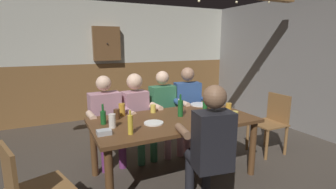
# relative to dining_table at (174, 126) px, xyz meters

# --- Properties ---
(ground_plane) EXTENTS (6.84, 6.84, 0.00)m
(ground_plane) POSITION_rel_dining_table_xyz_m (0.00, 0.05, -0.65)
(ground_plane) COLOR #423A33
(back_wall_upper) EXTENTS (5.70, 0.12, 1.28)m
(back_wall_upper) POSITION_rel_dining_table_xyz_m (0.00, 2.93, 1.19)
(back_wall_upper) COLOR beige
(back_wall_wainscot) EXTENTS (5.70, 0.12, 1.19)m
(back_wall_wainscot) POSITION_rel_dining_table_xyz_m (0.00, 2.93, -0.05)
(back_wall_wainscot) COLOR brown
(back_wall_wainscot) RESTS_ON ground_plane
(side_wall_concrete) EXTENTS (0.12, 5.64, 2.47)m
(side_wall_concrete) POSITION_rel_dining_table_xyz_m (2.91, 0.05, 0.59)
(side_wall_concrete) COLOR gray
(side_wall_concrete) RESTS_ON ground_plane
(dining_table) EXTENTS (1.93, 0.99, 0.73)m
(dining_table) POSITION_rel_dining_table_xyz_m (0.00, 0.00, 0.00)
(dining_table) COLOR brown
(dining_table) RESTS_ON ground_plane
(person_0) EXTENTS (0.57, 0.53, 1.20)m
(person_0) POSITION_rel_dining_table_xyz_m (-0.65, 0.73, 0.02)
(person_0) COLOR #B78493
(person_0) RESTS_ON ground_plane
(person_1) EXTENTS (0.52, 0.56, 1.20)m
(person_1) POSITION_rel_dining_table_xyz_m (-0.21, 0.72, 0.02)
(person_1) COLOR #B78493
(person_1) RESTS_ON ground_plane
(person_2) EXTENTS (0.53, 0.52, 1.22)m
(person_2) POSITION_rel_dining_table_xyz_m (0.22, 0.71, 0.02)
(person_2) COLOR #33724C
(person_2) RESTS_ON ground_plane
(person_3) EXTENTS (0.59, 0.57, 1.25)m
(person_3) POSITION_rel_dining_table_xyz_m (0.64, 0.73, 0.04)
(person_3) COLOR #2D4C84
(person_3) RESTS_ON ground_plane
(person_4) EXTENTS (0.53, 0.58, 1.26)m
(person_4) POSITION_rel_dining_table_xyz_m (0.01, -0.73, 0.05)
(person_4) COLOR black
(person_4) RESTS_ON ground_plane
(chair_empty_near_right) EXTENTS (0.44, 0.44, 0.88)m
(chair_empty_near_right) POSITION_rel_dining_table_xyz_m (1.64, -0.02, -0.17)
(chair_empty_near_right) COLOR brown
(chair_empty_near_right) RESTS_ON ground_plane
(condiment_caddy) EXTENTS (0.14, 0.10, 0.05)m
(condiment_caddy) POSITION_rel_dining_table_xyz_m (-0.87, -0.18, 0.11)
(condiment_caddy) COLOR #B2B7BC
(condiment_caddy) RESTS_ON dining_table
(plate_0) EXTENTS (0.27, 0.27, 0.01)m
(plate_0) POSITION_rel_dining_table_xyz_m (0.65, 0.43, 0.10)
(plate_0) COLOR white
(plate_0) RESTS_ON dining_table
(plate_1) EXTENTS (0.22, 0.22, 0.01)m
(plate_1) POSITION_rel_dining_table_xyz_m (-0.29, -0.07, 0.10)
(plate_1) COLOR white
(plate_1) RESTS_ON dining_table
(bottle_0) EXTENTS (0.07, 0.07, 0.28)m
(bottle_0) POSITION_rel_dining_table_xyz_m (0.12, 0.04, 0.20)
(bottle_0) COLOR #195923
(bottle_0) RESTS_ON dining_table
(bottle_1) EXTENTS (0.06, 0.06, 0.26)m
(bottle_1) POSITION_rel_dining_table_xyz_m (0.55, 0.15, 0.20)
(bottle_1) COLOR #195923
(bottle_1) RESTS_ON dining_table
(bottle_2) EXTENTS (0.05, 0.05, 0.25)m
(bottle_2) POSITION_rel_dining_table_xyz_m (-0.63, -0.28, 0.19)
(bottle_2) COLOR gold
(bottle_2) RESTS_ON dining_table
(bottle_3) EXTENTS (0.06, 0.06, 0.23)m
(bottle_3) POSITION_rel_dining_table_xyz_m (-0.80, 0.15, 0.17)
(bottle_3) COLOR #195923
(bottle_3) RESTS_ON dining_table
(pint_glass_0) EXTENTS (0.08, 0.08, 0.12)m
(pint_glass_0) POSITION_rel_dining_table_xyz_m (0.59, -0.40, 0.15)
(pint_glass_0) COLOR #E5C64C
(pint_glass_0) RESTS_ON dining_table
(pint_glass_1) EXTENTS (0.07, 0.07, 0.10)m
(pint_glass_1) POSITION_rel_dining_table_xyz_m (-0.12, 0.36, 0.14)
(pint_glass_1) COLOR #E5C64C
(pint_glass_1) RESTS_ON dining_table
(pint_glass_2) EXTENTS (0.08, 0.08, 0.15)m
(pint_glass_2) POSITION_rel_dining_table_xyz_m (-0.52, 0.40, 0.17)
(pint_glass_2) COLOR gold
(pint_glass_2) RESTS_ON dining_table
(pint_glass_3) EXTENTS (0.08, 0.08, 0.14)m
(pint_glass_3) POSITION_rel_dining_table_xyz_m (0.72, -0.13, 0.16)
(pint_glass_3) COLOR gold
(pint_glass_3) RESTS_ON dining_table
(pint_glass_4) EXTENTS (0.07, 0.07, 0.15)m
(pint_glass_4) POSITION_rel_dining_table_xyz_m (-0.74, -0.01, 0.16)
(pint_glass_4) COLOR white
(pint_glass_4) RESTS_ON dining_table
(pint_glass_5) EXTENTS (0.07, 0.07, 0.12)m
(pint_glass_5) POSITION_rel_dining_table_xyz_m (-0.62, 0.28, 0.15)
(pint_glass_5) COLOR #4C2D19
(pint_glass_5) RESTS_ON dining_table
(wall_dart_cabinet) EXTENTS (0.56, 0.15, 0.70)m
(wall_dart_cabinet) POSITION_rel_dining_table_xyz_m (-0.15, 2.80, 0.97)
(wall_dart_cabinet) COLOR brown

